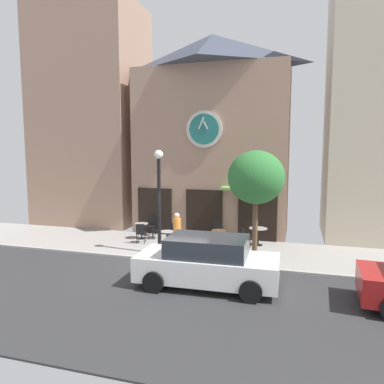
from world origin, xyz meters
The scene contains 18 objects.
ground_plane centered at (0.00, -1.29, -0.02)m, with size 29.17×11.02×0.13m.
clock_building centered at (0.24, 5.67, 5.09)m, with size 7.64×4.36×9.88m.
neighbor_building_left centered at (-7.07, 6.34, 6.11)m, with size 5.88×4.27×12.22m.
street_lamp centered at (-0.79, 0.90, 2.13)m, with size 0.36×0.36×4.19m.
street_tree centered at (3.01, 1.07, 3.16)m, with size 2.11×1.90×4.18m.
cafe_table_center centered at (-2.52, 2.98, 0.50)m, with size 0.63×0.63×0.74m.
cafe_table_rightmost centered at (-0.80, 1.80, 0.48)m, with size 0.62×0.62×0.73m.
cafe_table_center_right centered at (0.37, 1.72, 0.53)m, with size 0.75×0.75×0.73m.
cafe_table_leftmost centered at (1.29, 2.63, 0.49)m, with size 0.65×0.65×0.72m.
cafe_table_center_left centered at (2.91, 3.33, 0.58)m, with size 0.80×0.80×0.77m.
cafe_chair_by_entrance centered at (-0.80, 2.65, 0.53)m, with size 0.44×0.44×0.90m.
cafe_chair_near_lamp centered at (2.33, 2.74, 0.53)m, with size 0.56×0.56×0.90m.
cafe_chair_facing_wall centered at (-1.75, 3.22, 0.53)m, with size 0.55×0.55×0.90m.
cafe_chair_corner centered at (-2.20, 2.18, 0.53)m, with size 0.48×0.48×0.90m.
cafe_chair_mid_row centered at (1.08, 3.42, 0.53)m, with size 0.43×0.43×0.90m.
cafe_chair_under_awning centered at (-2.35, 3.81, 0.53)m, with size 0.43×0.43×0.90m.
pedestrian_orange centered at (-0.12, 1.15, 0.86)m, with size 0.39×0.39×1.67m.
parked_car_white centered at (1.91, -1.96, 0.76)m, with size 4.35×2.11×1.55m.
Camera 1 is at (4.47, -12.35, 4.17)m, focal length 33.59 mm.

